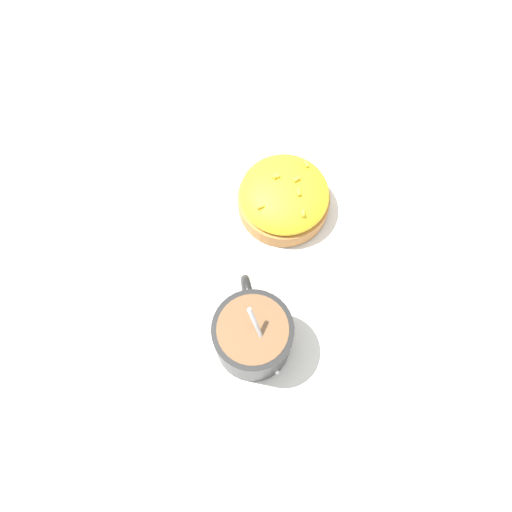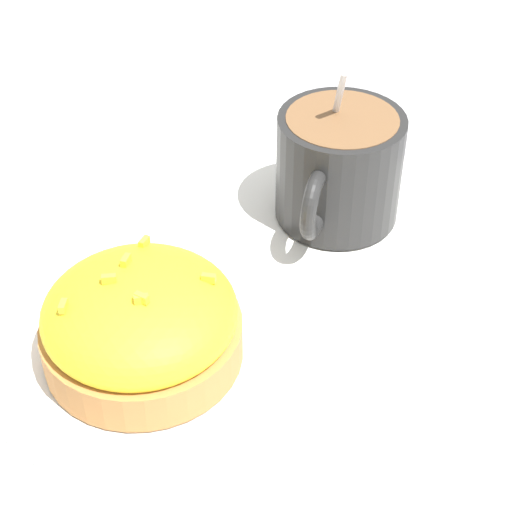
{
  "view_description": "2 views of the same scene",
  "coord_description": "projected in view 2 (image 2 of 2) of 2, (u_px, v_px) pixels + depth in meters",
  "views": [
    {
      "loc": [
        -0.18,
        -0.02,
        0.52
      ],
      "look_at": [
        0.0,
        0.01,
        0.04
      ],
      "focal_mm": 35.0,
      "sensor_mm": 36.0,
      "label": 1
    },
    {
      "loc": [
        0.29,
        0.22,
        0.33
      ],
      "look_at": [
        0.02,
        0.01,
        0.04
      ],
      "focal_mm": 60.0,
      "sensor_mm": 36.0,
      "label": 2
    }
  ],
  "objects": [
    {
      "name": "frosted_pastry",
      "position": [
        141.0,
        323.0,
        0.43
      ],
      "size": [
        0.1,
        0.1,
        0.05
      ],
      "color": "#B2753D",
      "rests_on": "paper_napkin"
    },
    {
      "name": "ground_plane",
      "position": [
        258.0,
        283.0,
        0.49
      ],
      "size": [
        3.0,
        3.0,
        0.0
      ],
      "primitive_type": "plane",
      "color": "#B2B2B7"
    },
    {
      "name": "paper_napkin",
      "position": [
        258.0,
        281.0,
        0.49
      ],
      "size": [
        0.34,
        0.35,
        0.0
      ],
      "color": "white",
      "rests_on": "ground_plane"
    },
    {
      "name": "coffee_cup",
      "position": [
        333.0,
        162.0,
        0.52
      ],
      "size": [
        0.1,
        0.08,
        0.1
      ],
      "color": "black",
      "rests_on": "paper_napkin"
    }
  ]
}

